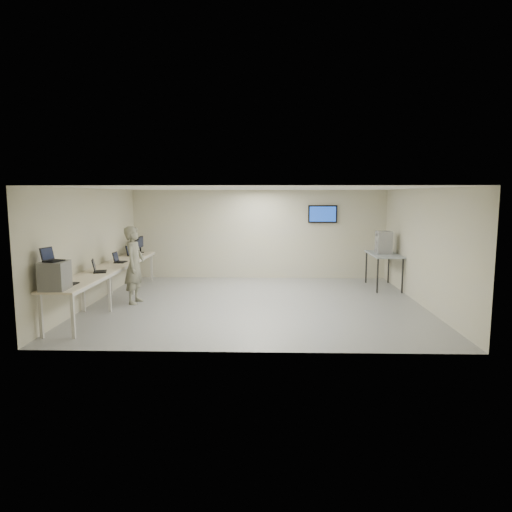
{
  "coord_description": "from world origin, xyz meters",
  "views": [
    {
      "loc": [
        0.31,
        -10.94,
        2.65
      ],
      "look_at": [
        0.0,
        0.2,
        1.15
      ],
      "focal_mm": 32.0,
      "sensor_mm": 36.0,
      "label": 1
    }
  ],
  "objects_px": {
    "workbench": "(110,270)",
    "side_table": "(384,256)",
    "equipment_box": "(55,276)",
    "soldier": "(135,265)"
  },
  "relations": [
    {
      "from": "workbench",
      "to": "side_table",
      "type": "xyz_separation_m",
      "value": [
        7.19,
        2.03,
        0.09
      ]
    },
    {
      "from": "equipment_box",
      "to": "workbench",
      "type": "bearing_deg",
      "value": 86.48
    },
    {
      "from": "equipment_box",
      "to": "soldier",
      "type": "distance_m",
      "value": 2.8
    },
    {
      "from": "soldier",
      "to": "side_table",
      "type": "height_order",
      "value": "soldier"
    },
    {
      "from": "equipment_box",
      "to": "soldier",
      "type": "bearing_deg",
      "value": 73.61
    },
    {
      "from": "equipment_box",
      "to": "side_table",
      "type": "bearing_deg",
      "value": 31.08
    },
    {
      "from": "workbench",
      "to": "side_table",
      "type": "distance_m",
      "value": 7.47
    },
    {
      "from": "workbench",
      "to": "equipment_box",
      "type": "relative_size",
      "value": 11.32
    },
    {
      "from": "workbench",
      "to": "equipment_box",
      "type": "distance_m",
      "value": 2.75
    },
    {
      "from": "side_table",
      "to": "soldier",
      "type": "bearing_deg",
      "value": -162.67
    }
  ]
}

